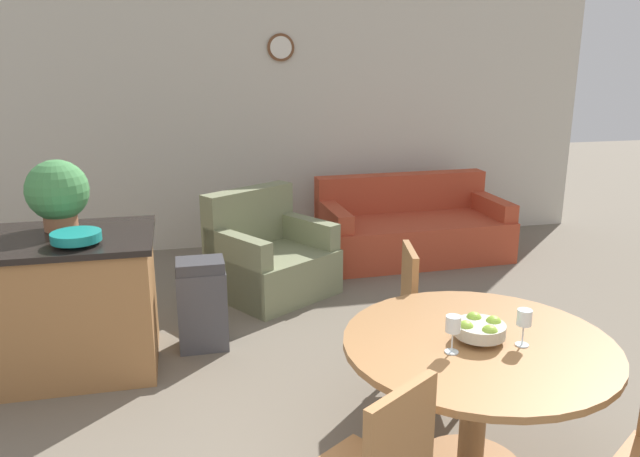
{
  "coord_description": "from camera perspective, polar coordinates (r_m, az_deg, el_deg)",
  "views": [
    {
      "loc": [
        -0.68,
        -1.32,
        2.07
      ],
      "look_at": [
        0.23,
        2.59,
        0.94
      ],
      "focal_mm": 35.0,
      "sensor_mm": 36.0,
      "label": 1
    }
  ],
  "objects": [
    {
      "name": "wall_back",
      "position": [
        6.82,
        -7.3,
        9.54
      ],
      "size": [
        8.0,
        0.09,
        2.7
      ],
      "color": "beige",
      "rests_on": "ground_plane"
    },
    {
      "name": "dining_table",
      "position": [
        3.21,
        14.12,
        -12.61
      ],
      "size": [
        1.31,
        1.31,
        0.74
      ],
      "color": "#9E6B3D",
      "rests_on": "ground_plane"
    },
    {
      "name": "dining_chair_far_side",
      "position": [
        3.99,
        9.69,
        -7.51
      ],
      "size": [
        0.5,
        0.5,
        0.92
      ],
      "rotation": [
        0.0,
        0.0,
        4.51
      ],
      "color": "#9E6B3D",
      "rests_on": "ground_plane"
    },
    {
      "name": "fruit_bowl",
      "position": [
        3.11,
        14.42,
        -8.86
      ],
      "size": [
        0.24,
        0.24,
        0.11
      ],
      "color": "#B7B29E",
      "rests_on": "dining_table"
    },
    {
      "name": "wine_glass_left",
      "position": [
        2.93,
        12.08,
        -8.7
      ],
      "size": [
        0.07,
        0.07,
        0.18
      ],
      "color": "silver",
      "rests_on": "dining_table"
    },
    {
      "name": "wine_glass_right",
      "position": [
        3.09,
        18.18,
        -7.9
      ],
      "size": [
        0.07,
        0.07,
        0.18
      ],
      "color": "silver",
      "rests_on": "dining_table"
    },
    {
      "name": "kitchen_island",
      "position": [
        4.51,
        -22.75,
        -6.35
      ],
      "size": [
        1.28,
        0.88,
        0.93
      ],
      "color": "#9E6B3D",
      "rests_on": "ground_plane"
    },
    {
      "name": "teal_bowl",
      "position": [
        4.12,
        -21.4,
        -0.71
      ],
      "size": [
        0.3,
        0.3,
        0.08
      ],
      "color": "teal",
      "rests_on": "kitchen_island"
    },
    {
      "name": "potted_plant",
      "position": [
        4.48,
        -22.87,
        3.04
      ],
      "size": [
        0.41,
        0.41,
        0.47
      ],
      "color": "#A36642",
      "rests_on": "kitchen_island"
    },
    {
      "name": "trash_bin",
      "position": [
        4.59,
        -10.73,
        -6.84
      ],
      "size": [
        0.35,
        0.26,
        0.67
      ],
      "color": "#47474C",
      "rests_on": "ground_plane"
    },
    {
      "name": "couch",
      "position": [
        6.62,
        8.35,
        -0.09
      ],
      "size": [
        1.92,
        1.02,
        0.82
      ],
      "rotation": [
        0.0,
        0.0,
        0.03
      ],
      "color": "#B24228",
      "rests_on": "ground_plane"
    },
    {
      "name": "armchair",
      "position": [
        5.55,
        -4.66,
        -2.9
      ],
      "size": [
        1.22,
        1.19,
        0.91
      ],
      "rotation": [
        0.0,
        0.0,
        0.56
      ],
      "color": "#7A7F5B",
      "rests_on": "ground_plane"
    }
  ]
}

